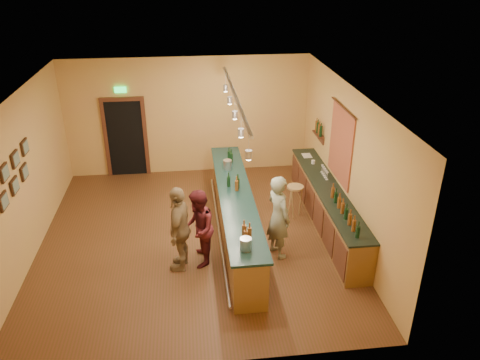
{
  "coord_description": "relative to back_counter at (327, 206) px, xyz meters",
  "views": [
    {
      "loc": [
        -0.02,
        -8.64,
        5.58
      ],
      "look_at": [
        1.02,
        0.2,
        1.24
      ],
      "focal_mm": 35.0,
      "sensor_mm": 36.0,
      "label": 1
    }
  ],
  "objects": [
    {
      "name": "wall_front",
      "position": [
        -2.97,
        -3.68,
        1.11
      ],
      "size": [
        6.5,
        0.02,
        3.2
      ],
      "primitive_type": "cube",
      "color": "gold",
      "rests_on": "floor"
    },
    {
      "name": "bar_stool",
      "position": [
        -0.62,
        0.47,
        0.16
      ],
      "size": [
        0.38,
        0.38,
        0.78
      ],
      "rotation": [
        0.0,
        0.0,
        0.11
      ],
      "color": "#A6794B",
      "rests_on": "floor"
    },
    {
      "name": "wall_left",
      "position": [
        -6.22,
        -0.18,
        1.11
      ],
      "size": [
        0.02,
        7.0,
        3.2
      ],
      "primitive_type": "cube",
      "color": "gold",
      "rests_on": "floor"
    },
    {
      "name": "customer_b",
      "position": [
        -3.24,
        -1.18,
        0.38
      ],
      "size": [
        0.65,
        1.09,
        1.74
      ],
      "primitive_type": "imported",
      "rotation": [
        0.0,
        0.0,
        -1.81
      ],
      "color": "#997A51",
      "rests_on": "floor"
    },
    {
      "name": "doorway",
      "position": [
        -4.67,
        3.3,
        0.64
      ],
      "size": [
        1.15,
        0.09,
        2.48
      ],
      "color": "black",
      "rests_on": "wall_back"
    },
    {
      "name": "bottle_shelf",
      "position": [
        0.2,
        1.72,
        1.18
      ],
      "size": [
        0.17,
        0.55,
        0.54
      ],
      "color": "#4B2616",
      "rests_on": "wall_right"
    },
    {
      "name": "customer_a",
      "position": [
        -2.89,
        -1.11,
        0.31
      ],
      "size": [
        0.64,
        0.8,
        1.58
      ],
      "primitive_type": "imported",
      "rotation": [
        0.0,
        0.0,
        -1.63
      ],
      "color": "#59191E",
      "rests_on": "floor"
    },
    {
      "name": "ceiling",
      "position": [
        -2.97,
        -0.18,
        2.71
      ],
      "size": [
        6.5,
        7.0,
        0.02
      ],
      "primitive_type": "cube",
      "color": "silver",
      "rests_on": "wall_back"
    },
    {
      "name": "back_counter",
      "position": [
        0.0,
        0.0,
        0.0
      ],
      "size": [
        0.6,
        4.55,
        1.27
      ],
      "color": "brown",
      "rests_on": "floor"
    },
    {
      "name": "picture_grid",
      "position": [
        -6.18,
        -0.93,
        1.46
      ],
      "size": [
        0.06,
        2.2,
        0.7
      ],
      "primitive_type": null,
      "color": "#382111",
      "rests_on": "wall_left"
    },
    {
      "name": "pendant_track",
      "position": [
        -2.07,
        -0.18,
        2.5
      ],
      "size": [
        0.11,
        4.6,
        0.5
      ],
      "color": "silver",
      "rests_on": "ceiling"
    },
    {
      "name": "bartender",
      "position": [
        -1.3,
        -0.98,
        0.39
      ],
      "size": [
        0.64,
        0.76,
        1.76
      ],
      "primitive_type": "imported",
      "rotation": [
        0.0,
        0.0,
        1.98
      ],
      "color": "gray",
      "rests_on": "floor"
    },
    {
      "name": "floor",
      "position": [
        -2.97,
        -0.18,
        -0.49
      ],
      "size": [
        7.0,
        7.0,
        0.0
      ],
      "primitive_type": "plane",
      "color": "#4F3616",
      "rests_on": "ground"
    },
    {
      "name": "tapestry",
      "position": [
        0.26,
        0.22,
        1.36
      ],
      "size": [
        0.03,
        1.4,
        1.6
      ],
      "primitive_type": "cube",
      "color": "#A8212C",
      "rests_on": "wall_right"
    },
    {
      "name": "wall_right",
      "position": [
        0.28,
        -0.18,
        1.11
      ],
      "size": [
        0.02,
        7.0,
        3.2
      ],
      "primitive_type": "cube",
      "color": "gold",
      "rests_on": "floor"
    },
    {
      "name": "wall_back",
      "position": [
        -2.97,
        3.32,
        1.11
      ],
      "size": [
        6.5,
        0.02,
        3.2
      ],
      "primitive_type": "cube",
      "color": "gold",
      "rests_on": "floor"
    },
    {
      "name": "tasting_bar",
      "position": [
        -2.07,
        -0.18,
        0.12
      ],
      "size": [
        0.74,
        5.1,
        1.38
      ],
      "color": "brown",
      "rests_on": "floor"
    }
  ]
}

